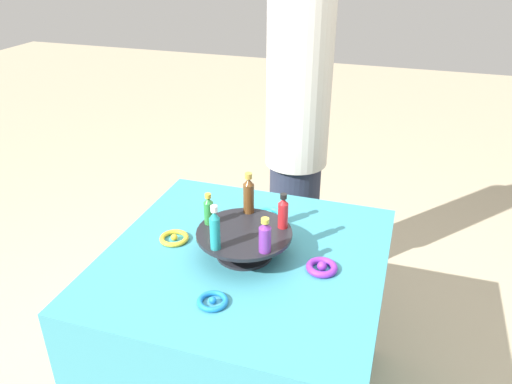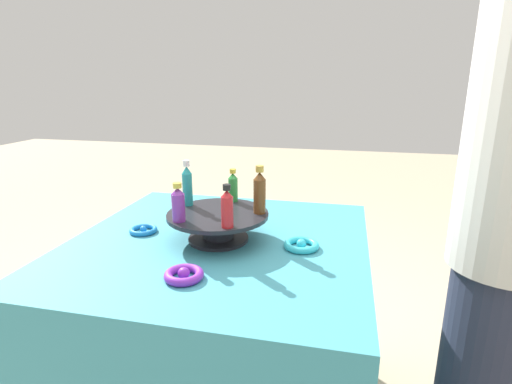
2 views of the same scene
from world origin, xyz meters
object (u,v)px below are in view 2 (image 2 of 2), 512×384
object	(u,v)px
bottle_brown	(260,192)
ribbon_bow_gold	(242,211)
bottle_teal	(187,185)
bottle_purple	(178,204)
person_figure	(510,217)
bottle_red	(227,208)
ribbon_bow_blue	(143,230)
display_stand	(218,222)
ribbon_bow_purple	(184,275)
ribbon_bow_teal	(301,245)
bottle_green	(233,186)

from	to	relation	value
bottle_brown	ribbon_bow_gold	bearing A→B (deg)	116.99
bottle_teal	ribbon_bow_gold	bearing A→B (deg)	59.18
bottle_purple	person_figure	world-z (taller)	person_figure
bottle_red	ribbon_bow_gold	distance (m)	0.40
bottle_red	person_figure	distance (m)	0.77
bottle_teal	ribbon_bow_blue	size ratio (longest dim) A/B	1.64
display_stand	ribbon_bow_purple	distance (m)	0.27
display_stand	ribbon_bow_purple	bearing A→B (deg)	-91.50
ribbon_bow_purple	ribbon_bow_teal	distance (m)	0.37
bottle_teal	display_stand	bearing A→B (deg)	-23.82
bottle_purple	bottle_brown	distance (m)	0.25
bottle_purple	bottle_green	xyz separation A→B (m)	(0.10, 0.23, -0.00)
ribbon_bow_gold	ribbon_bow_purple	bearing A→B (deg)	-91.50
ribbon_bow_gold	ribbon_bow_blue	xyz separation A→B (m)	(-0.27, -0.26, -0.00)
ribbon_bow_purple	ribbon_bow_gold	bearing A→B (deg)	88.50
bottle_purple	bottle_green	world-z (taller)	bottle_purple
bottle_purple	person_figure	size ratio (longest dim) A/B	0.07
bottle_purple	ribbon_bow_gold	bearing A→B (deg)	75.44
ribbon_bow_teal	ribbon_bow_gold	bearing A→B (deg)	133.50
bottle_teal	ribbon_bow_blue	bearing A→B (deg)	-162.48
bottle_purple	bottle_red	size ratio (longest dim) A/B	0.94
ribbon_bow_blue	display_stand	bearing A→B (deg)	-1.50
ribbon_bow_purple	ribbon_bow_gold	xyz separation A→B (m)	(0.01, 0.53, -0.00)
bottle_green	ribbon_bow_teal	distance (m)	0.31
bottle_green	ribbon_bow_blue	bearing A→B (deg)	-156.12
bottle_teal	ribbon_bow_gold	size ratio (longest dim) A/B	1.46
bottle_red	ribbon_bow_purple	world-z (taller)	bottle_red
bottle_green	bottle_brown	bearing A→B (deg)	-41.82
bottle_green	bottle_red	bearing A→B (deg)	-77.82
display_stand	bottle_teal	distance (m)	0.16
display_stand	bottle_brown	distance (m)	0.16
bottle_red	ribbon_bow_blue	distance (m)	0.38
bottle_teal	ribbon_bow_blue	xyz separation A→B (m)	(-0.14, -0.05, -0.15)
bottle_red	bottle_green	world-z (taller)	bottle_red
bottle_teal	ribbon_bow_gold	xyz separation A→B (m)	(0.13, 0.21, -0.15)
ribbon_bow_purple	ribbon_bow_teal	xyz separation A→B (m)	(0.27, 0.26, -0.00)
ribbon_bow_gold	ribbon_bow_blue	distance (m)	0.37
bottle_purple	bottle_red	distance (m)	0.15
person_figure	ribbon_bow_gold	bearing A→B (deg)	-18.08
bottle_brown	person_figure	size ratio (longest dim) A/B	0.09
bottle_brown	ribbon_bow_gold	distance (m)	0.30
ribbon_bow_teal	ribbon_bow_gold	size ratio (longest dim) A/B	1.04
bottle_brown	person_figure	world-z (taller)	person_figure
person_figure	bottle_red	bearing A→B (deg)	8.57
bottle_purple	person_figure	xyz separation A→B (m)	(0.91, 0.12, -0.01)
display_stand	bottle_teal	size ratio (longest dim) A/B	2.11
person_figure	ribbon_bow_blue	bearing A→B (deg)	-0.79
bottle_teal	bottle_green	bearing A→B (deg)	30.18
bottle_teal	ribbon_bow_teal	world-z (taller)	bottle_teal
bottle_teal	ribbon_bow_teal	distance (m)	0.41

